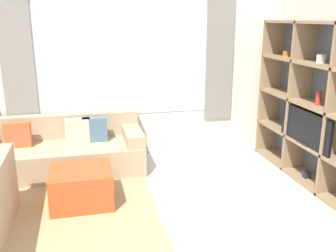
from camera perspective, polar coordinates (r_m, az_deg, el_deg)
name	(u,v)px	position (r m, az deg, el deg)	size (l,w,h in m)	color
wall_back	(124,67)	(5.64, -6.69, 8.90)	(5.94, 0.11, 2.70)	silver
area_rug	(36,211)	(4.49, -19.41, -12.09)	(2.61, 2.39, 0.01)	tan
shelving_unit	(319,107)	(5.01, 22.05, 2.72)	(0.35, 2.44, 2.03)	#515660
couch_main	(62,152)	(5.39, -15.80, -3.79)	(2.19, 0.90, 0.74)	tan
ottoman	(82,187)	(4.43, -13.04, -8.99)	(0.69, 0.63, 0.42)	#B74C23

